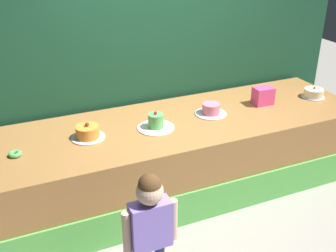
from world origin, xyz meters
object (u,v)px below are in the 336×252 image
at_px(donut, 15,154).
at_px(pink_box, 263,96).
at_px(child_figure, 150,221).
at_px(cake_center_right, 211,110).
at_px(cake_center_left, 156,123).
at_px(cake_far_right, 313,93).
at_px(cake_far_left, 88,132).

bearing_deg(donut, pink_box, 2.21).
bearing_deg(child_figure, donut, 124.28).
distance_m(pink_box, cake_center_right, 0.65).
bearing_deg(cake_center_left, donut, -179.32).
bearing_deg(cake_center_right, cake_far_right, -2.60).
relative_size(child_figure, cake_far_right, 4.10).
bearing_deg(cake_far_right, cake_center_left, -179.49).
bearing_deg(cake_far_left, child_figure, -83.82).
bearing_deg(cake_center_left, child_figure, -113.95).
height_order(cake_far_left, cake_far_right, cake_far_left).
bearing_deg(child_figure, cake_center_right, 46.75).
bearing_deg(child_figure, pink_box, 34.51).
xyz_separation_m(donut, cake_far_left, (0.65, 0.08, 0.04)).
xyz_separation_m(cake_far_left, cake_center_right, (1.29, 0.01, -0.01)).
bearing_deg(cake_far_right, donut, -179.42).
xyz_separation_m(child_figure, cake_center_left, (0.51, 1.16, 0.15)).
relative_size(cake_far_left, cake_far_right, 1.20).
relative_size(child_figure, pink_box, 5.13).
bearing_deg(cake_center_left, cake_far_left, 174.40).
height_order(cake_far_left, cake_center_right, cake_far_left).
relative_size(pink_box, cake_center_right, 0.63).
bearing_deg(cake_center_right, cake_far_left, -179.44).
distance_m(donut, cake_center_right, 1.94).
bearing_deg(cake_far_right, cake_far_left, 178.98).
bearing_deg(cake_center_left, cake_far_right, 0.51).
bearing_deg(cake_far_left, pink_box, 0.63).
xyz_separation_m(child_figure, cake_center_right, (1.16, 1.23, 0.14)).
relative_size(pink_box, cake_far_right, 0.80).
relative_size(cake_center_left, cake_far_right, 1.38).
bearing_deg(donut, cake_far_right, 0.58).
xyz_separation_m(child_figure, donut, (-0.78, 1.14, 0.12)).
height_order(child_figure, pink_box, child_figure).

